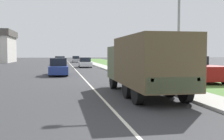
# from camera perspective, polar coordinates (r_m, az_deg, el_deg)

# --- Properties ---
(ground_plane) EXTENTS (180.00, 180.00, 0.00)m
(ground_plane) POSITION_cam_1_polar(r_m,az_deg,el_deg) (42.78, -7.93, 0.62)
(ground_plane) COLOR #38383A
(lane_centre_stripe) EXTENTS (0.12, 120.00, 0.00)m
(lane_centre_stripe) POSITION_cam_1_polar(r_m,az_deg,el_deg) (42.78, -7.93, 0.62)
(lane_centre_stripe) COLOR silver
(lane_centre_stripe) RESTS_ON ground
(sidewalk_right) EXTENTS (1.80, 120.00, 0.12)m
(sidewalk_right) POSITION_cam_1_polar(r_m,az_deg,el_deg) (43.21, -1.96, 0.76)
(sidewalk_right) COLOR beige
(sidewalk_right) RESTS_ON ground
(grass_strip_right) EXTENTS (7.00, 120.00, 0.02)m
(grass_strip_right) POSITION_cam_1_polar(r_m,az_deg,el_deg) (44.08, 3.71, 0.74)
(grass_strip_right) COLOR #56843D
(grass_strip_right) RESTS_ON ground
(military_truck) EXTENTS (2.39, 7.93, 2.88)m
(military_truck) POSITION_cam_1_polar(r_m,az_deg,el_deg) (13.96, 6.71, 1.49)
(military_truck) COLOR #545B3D
(military_truck) RESTS_ON ground
(car_nearest_ahead) EXTENTS (1.72, 4.78, 1.63)m
(car_nearest_ahead) POSITION_cam_1_polar(r_m,az_deg,el_deg) (27.15, -10.83, 0.51)
(car_nearest_ahead) COLOR navy
(car_nearest_ahead) RESTS_ON ground
(car_second_ahead) EXTENTS (1.77, 4.21, 1.45)m
(car_second_ahead) POSITION_cam_1_polar(r_m,az_deg,el_deg) (41.61, -5.53, 1.46)
(car_second_ahead) COLOR silver
(car_second_ahead) RESTS_ON ground
(car_third_ahead) EXTENTS (1.90, 4.83, 1.54)m
(car_third_ahead) POSITION_cam_1_polar(r_m,az_deg,el_deg) (51.26, -10.54, 1.84)
(car_third_ahead) COLOR silver
(car_third_ahead) RESTS_ON ground
(car_fourth_ahead) EXTENTS (1.70, 4.02, 1.42)m
(car_fourth_ahead) POSITION_cam_1_polar(r_m,az_deg,el_deg) (64.81, -7.37, 2.15)
(car_fourth_ahead) COLOR #B7BABF
(car_fourth_ahead) RESTS_ON ground
(pickup_truck) EXTENTS (1.99, 5.22, 1.84)m
(pickup_truck) POSITION_cam_1_polar(r_m,az_deg,el_deg) (21.64, 17.13, 0.07)
(pickup_truck) COLOR maroon
(pickup_truck) RESTS_ON grass_strip_right
(lamp_post) EXTENTS (1.69, 0.24, 7.32)m
(lamp_post) POSITION_cam_1_polar(r_m,az_deg,el_deg) (16.57, 12.79, 11.55)
(lamp_post) COLOR gray
(lamp_post) RESTS_ON sidewalk_right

